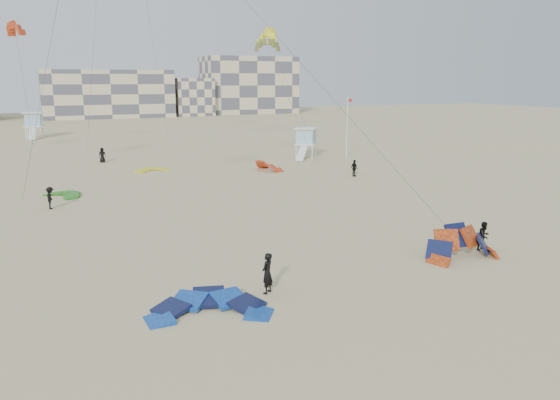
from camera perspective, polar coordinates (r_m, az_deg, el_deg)
name	(u,v)px	position (r m, az deg, el deg)	size (l,w,h in m)	color
ground	(243,314)	(23.28, -3.84, -11.75)	(320.00, 320.00, 0.00)	tan
kite_ground_blue	(210,313)	(23.50, -7.36, -11.58)	(4.70, 4.85, 1.03)	blue
kite_ground_orange	(462,259)	(31.44, 18.49, -5.87)	(4.41, 3.10, 3.02)	#FF5018
kite_ground_green	(63,196)	(49.09, -21.69, 0.36)	(3.16, 3.34, 0.54)	#318F1D
kite_ground_red_far	(269,170)	(58.89, -1.19, 3.13)	(3.64, 3.38, 1.83)	red
kite_ground_yellow	(152,171)	(59.97, -13.26, 2.97)	(3.35, 3.51, 0.50)	yellow
kitesurfer_main	(267,273)	(24.97, -1.35, -7.65)	(0.69, 0.46, 1.90)	black
kitesurfer_b	(484,236)	(33.27, 20.54, -3.53)	(0.80, 0.63, 1.65)	black
kitesurfer_c	(50,198)	(44.48, -22.87, 0.19)	(1.09, 0.63, 1.69)	black
kitesurfer_d	(354,168)	(55.47, 7.77, 3.32)	(0.99, 0.41, 1.68)	black
kitesurfer_e	(102,155)	(67.72, -18.08, 4.49)	(0.86, 0.56, 1.76)	black
kitesurfer_f	(314,139)	(83.50, 3.52, 6.43)	(1.51, 0.48, 1.63)	black
kite_fly_olive	(267,46)	(65.52, -1.35, 15.77)	(3.74, 13.44, 13.34)	olive
kite_fly_yellow	(267,38)	(76.64, -1.34, 16.61)	(10.25, 4.73, 15.52)	yellow
kite_fly_red	(15,30)	(79.82, -25.93, 15.69)	(4.54, 4.48, 16.08)	red
lifeguard_tower_near	(306,143)	(68.38, 2.74, 5.99)	(3.73, 5.63, 3.75)	white
lifeguard_tower_far	(33,125)	(100.75, -24.36, 7.13)	(3.33, 6.02, 4.29)	white
flagpole	(347,126)	(67.77, 7.04, 7.66)	(0.62, 0.09, 7.57)	white
condo_mid	(107,94)	(151.01, -17.61, 10.53)	(32.00, 16.00, 12.00)	beige
condo_east	(249,85)	(162.39, -3.29, 11.88)	(26.00, 14.00, 16.00)	beige
condo_fill_right	(192,97)	(153.15, -9.16, 10.59)	(10.00, 10.00, 10.00)	beige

